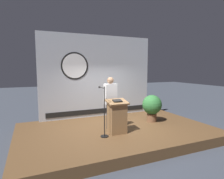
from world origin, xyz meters
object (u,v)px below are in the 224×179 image
(speaker_person, at_px, (110,103))
(microphone_stand, at_px, (104,119))
(podium, at_px, (117,117))
(potted_plant, at_px, (152,106))

(speaker_person, height_order, microphone_stand, speaker_person)
(podium, height_order, potted_plant, podium)
(speaker_person, bearing_deg, microphone_stand, -128.62)
(podium, distance_m, speaker_person, 0.61)
(potted_plant, bearing_deg, microphone_stand, -161.30)
(podium, relative_size, microphone_stand, 0.71)
(podium, height_order, microphone_stand, microphone_stand)
(speaker_person, relative_size, microphone_stand, 1.16)
(podium, bearing_deg, potted_plant, 20.72)
(speaker_person, distance_m, potted_plant, 1.83)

